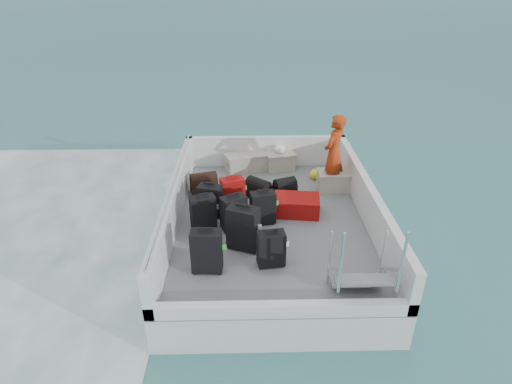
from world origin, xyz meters
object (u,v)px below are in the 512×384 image
crate_3 (333,181)px  suitcase_8 (296,205)px  suitcase_6 (271,249)px  passenger (334,154)px  suitcase_2 (210,201)px  suitcase_3 (243,228)px  crate_1 (253,162)px  crate_2 (280,161)px  crate_0 (240,163)px  suitcase_1 (203,213)px  suitcase_7 (263,208)px  suitcase_4 (234,213)px  suitcase_0 (207,252)px  suitcase_5 (233,193)px

crate_3 → suitcase_8: bearing=-132.8°
suitcase_6 → passenger: size_ratio=0.36×
crate_3 → suitcase_2: bearing=-158.4°
suitcase_3 → crate_1: size_ratio=1.23×
suitcase_2 → crate_2: suitcase_2 is taller
suitcase_3 → crate_0: (-0.09, 3.02, -0.20)m
crate_2 → suitcase_1: bearing=-121.1°
suitcase_7 → suitcase_8: 0.74m
passenger → crate_2: bearing=-100.5°
suitcase_2 → suitcase_7: bearing=-1.5°
suitcase_7 → crate_3: suitcase_7 is taller
suitcase_4 → suitcase_8: suitcase_4 is taller
suitcase_1 → suitcase_0: bearing=-100.9°
suitcase_1 → suitcase_7: bearing=-8.0°
suitcase_8 → suitcase_0: bearing=144.8°
passenger → suitcase_5: bearing=-35.1°
suitcase_2 → suitcase_3: bearing=-44.4°
suitcase_2 → suitcase_6: bearing=-40.1°
suitcase_5 → suitcase_7: size_ratio=0.99×
suitcase_2 → suitcase_1: bearing=-84.1°
suitcase_5 → suitcase_7: (0.55, -0.58, 0.00)m
suitcase_1 → crate_3: suitcase_1 is taller
crate_1 → suitcase_1: bearing=-109.9°
suitcase_3 → crate_2: 3.19m
passenger → crate_3: bearing=100.8°
suitcase_3 → suitcase_8: size_ratio=0.89×
suitcase_7 → suitcase_2: bearing=151.1°
suitcase_3 → suitcase_8: bearing=70.6°
suitcase_1 → suitcase_2: (0.08, 0.48, -0.02)m
crate_0 → suitcase_1: bearing=-104.0°
suitcase_6 → passenger: 2.91m
suitcase_6 → suitcase_7: 1.23m
suitcase_5 → crate_3: suitcase_5 is taller
crate_2 → crate_3: bearing=-45.3°
suitcase_0 → suitcase_7: size_ratio=1.15×
passenger → crate_0: bearing=-81.5°
suitcase_2 → suitcase_7: 1.00m
suitcase_4 → passenger: 2.51m
crate_0 → crate_2: bearing=3.9°
suitcase_8 → passenger: 1.41m
suitcase_2 → passenger: bearing=38.1°
suitcase_5 → crate_0: suitcase_5 is taller
suitcase_4 → suitcase_5: bearing=63.8°
suitcase_2 → suitcase_6: suitcase_2 is taller
suitcase_0 → suitcase_4: suitcase_0 is taller
suitcase_1 → suitcase_5: bearing=39.3°
suitcase_7 → crate_0: 2.29m
suitcase_6 → suitcase_8: suitcase_6 is taller
suitcase_5 → crate_1: size_ratio=0.99×
suitcase_4 → crate_1: (0.38, 2.49, -0.13)m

